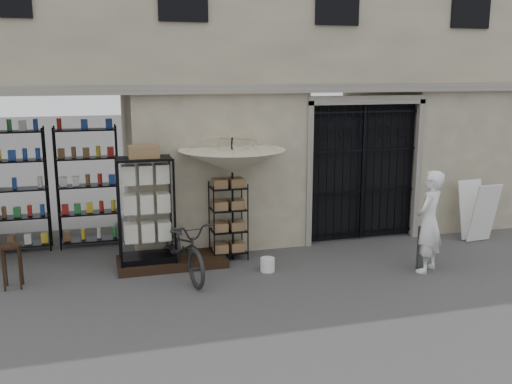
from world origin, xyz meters
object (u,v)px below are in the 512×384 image
object	(u,v)px
bicycle	(185,275)
wooden_stool	(12,265)
market_umbrella	(232,155)
white_bucket	(268,265)
steel_bollard	(421,248)
easel_sign	(478,211)
display_cabinet	(146,215)
shopkeeper	(426,271)
wire_rack	(228,222)

from	to	relation	value
bicycle	wooden_stool	size ratio (longest dim) A/B	2.68
wooden_stool	market_umbrella	bearing A→B (deg)	6.12
white_bucket	steel_bollard	world-z (taller)	steel_bollard
bicycle	white_bucket	bearing A→B (deg)	-17.32
steel_bollard	easel_sign	size ratio (longest dim) A/B	0.63
display_cabinet	steel_bollard	xyz separation A→B (m)	(4.84, -1.38, -0.61)
shopkeeper	market_umbrella	bearing A→B (deg)	-63.03
bicycle	easel_sign	xyz separation A→B (m)	(6.37, 0.43, 0.65)
display_cabinet	shopkeeper	world-z (taller)	display_cabinet
display_cabinet	white_bucket	distance (m)	2.38
white_bucket	steel_bollard	distance (m)	2.85
wooden_stool	shopkeeper	size ratio (longest dim) A/B	0.41
shopkeeper	steel_bollard	bearing A→B (deg)	-116.96
wire_rack	wooden_stool	xyz separation A→B (m)	(-3.83, -0.52, -0.34)
steel_bollard	bicycle	bearing A→B (deg)	169.26
wooden_stool	steel_bollard	world-z (taller)	steel_bollard
market_umbrella	wooden_stool	size ratio (longest dim) A/B	3.77
bicycle	wire_rack	bearing A→B (deg)	26.28
market_umbrella	steel_bollard	bearing A→B (deg)	-23.84
display_cabinet	shopkeeper	size ratio (longest dim) A/B	1.12
white_bucket	steel_bollard	size ratio (longest dim) A/B	0.33
display_cabinet	steel_bollard	size ratio (longest dim) A/B	2.61
shopkeeper	wooden_stool	bearing A→B (deg)	-46.34
market_umbrella	bicycle	distance (m)	2.38
white_bucket	market_umbrella	bearing A→B (deg)	119.47
wire_rack	market_umbrella	world-z (taller)	market_umbrella
wire_rack	easel_sign	bearing A→B (deg)	-16.15
display_cabinet	shopkeeper	distance (m)	5.21
white_bucket	bicycle	xyz separation A→B (m)	(-1.49, 0.19, -0.13)
display_cabinet	white_bucket	xyz separation A→B (m)	(2.08, -0.75, -0.89)
display_cabinet	shopkeeper	bearing A→B (deg)	-37.42
wire_rack	bicycle	size ratio (longest dim) A/B	0.74
market_umbrella	display_cabinet	bearing A→B (deg)	-178.32
market_umbrella	shopkeeper	xyz separation A→B (m)	(3.25, -1.58, -2.05)
market_umbrella	white_bucket	xyz separation A→B (m)	(0.45, -0.80, -1.92)
steel_bollard	easel_sign	xyz separation A→B (m)	(2.12, 1.24, 0.25)
market_umbrella	easel_sign	bearing A→B (deg)	-1.96
bicycle	market_umbrella	bearing A→B (deg)	20.50
easel_sign	shopkeeper	bearing A→B (deg)	-150.85
market_umbrella	easel_sign	size ratio (longest dim) A/B	2.27
easel_sign	wire_rack	bearing A→B (deg)	172.39
wooden_stool	easel_sign	size ratio (longest dim) A/B	0.60
white_bucket	easel_sign	world-z (taller)	easel_sign
white_bucket	wooden_stool	world-z (taller)	wooden_stool
shopkeeper	easel_sign	bearing A→B (deg)	176.58
wire_rack	market_umbrella	xyz separation A→B (m)	(0.06, -0.11, 1.31)
display_cabinet	steel_bollard	bearing A→B (deg)	-35.84
market_umbrella	white_bucket	bearing A→B (deg)	-60.53
wire_rack	steel_bollard	xyz separation A→B (m)	(3.28, -1.53, -0.34)
market_umbrella	shopkeeper	size ratio (longest dim) A/B	1.53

